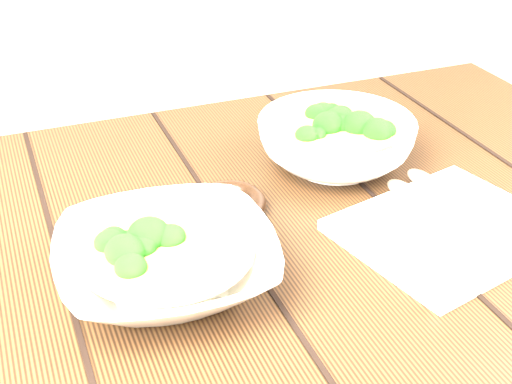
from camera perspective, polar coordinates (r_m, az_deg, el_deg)
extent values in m
cube|color=black|center=(0.85, -0.09, -4.91)|extent=(1.20, 0.80, 0.04)
cube|color=black|center=(1.53, 14.21, -5.05)|extent=(0.07, 0.07, 0.71)
imported|color=white|center=(0.76, -7.13, -5.65)|extent=(0.25, 0.25, 0.06)
cylinder|color=olive|center=(0.75, -7.22, -4.50)|extent=(0.19, 0.19, 0.00)
ellipsoid|color=#247E1C|center=(0.75, -5.76, -3.48)|extent=(0.04, 0.03, 0.03)
ellipsoid|color=#247E1C|center=(0.78, -7.97, -2.58)|extent=(0.04, 0.03, 0.03)
ellipsoid|color=#247E1C|center=(0.75, -11.37, -4.17)|extent=(0.04, 0.03, 0.03)
ellipsoid|color=#247E1C|center=(0.72, -8.05, -5.30)|extent=(0.04, 0.03, 0.03)
ellipsoid|color=#247E1C|center=(0.72, -4.59, -5.19)|extent=(0.04, 0.03, 0.03)
imported|color=white|center=(0.99, 6.41, 3.95)|extent=(0.26, 0.26, 0.07)
cylinder|color=olive|center=(0.98, 6.49, 5.19)|extent=(0.17, 0.17, 0.00)
ellipsoid|color=#247E1C|center=(0.99, 7.41, 5.86)|extent=(0.04, 0.04, 0.03)
ellipsoid|color=#247E1C|center=(1.01, 6.71, 6.38)|extent=(0.04, 0.04, 0.03)
ellipsoid|color=#247E1C|center=(1.01, 4.89, 6.60)|extent=(0.04, 0.04, 0.03)
ellipsoid|color=#247E1C|center=(0.98, 5.05, 5.78)|extent=(0.04, 0.04, 0.03)
ellipsoid|color=#247E1C|center=(0.96, 4.32, 5.23)|extent=(0.04, 0.04, 0.03)
ellipsoid|color=#247E1C|center=(0.93, 5.06, 4.34)|extent=(0.04, 0.04, 0.03)
ellipsoid|color=#247E1C|center=(0.95, 6.97, 4.78)|extent=(0.04, 0.04, 0.03)
ellipsoid|color=#247E1C|center=(0.95, 8.69, 4.77)|extent=(0.04, 0.04, 0.03)
ellipsoid|color=#247E1C|center=(0.98, 9.94, 5.46)|extent=(0.04, 0.04, 0.03)
torus|color=black|center=(0.89, -2.16, -0.92)|extent=(0.11, 0.11, 0.02)
cube|color=beige|center=(0.87, 15.12, -2.95)|extent=(0.28, 0.25, 0.01)
cylinder|color=#9F9C8C|center=(0.86, 14.59, -2.76)|extent=(0.02, 0.15, 0.01)
ellipsoid|color=#9F9C8C|center=(0.92, 11.63, 0.16)|extent=(0.03, 0.06, 0.01)
cylinder|color=#9F9C8C|center=(0.89, 16.16, -1.72)|extent=(0.01, 0.15, 0.01)
ellipsoid|color=#9F9C8C|center=(0.95, 13.16, 1.03)|extent=(0.03, 0.06, 0.01)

